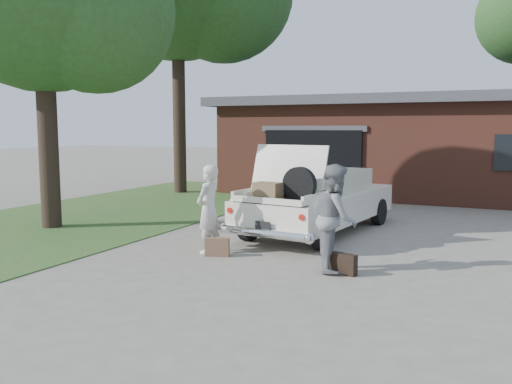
% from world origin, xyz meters
% --- Properties ---
extents(ground, '(90.00, 90.00, 0.00)m').
position_xyz_m(ground, '(0.00, 0.00, 0.00)').
color(ground, gray).
rests_on(ground, ground).
extents(grass_strip, '(6.00, 16.00, 0.02)m').
position_xyz_m(grass_strip, '(-5.50, 3.00, 0.01)').
color(grass_strip, '#2D4C1E').
rests_on(grass_strip, ground).
extents(house, '(12.80, 7.80, 3.30)m').
position_xyz_m(house, '(0.98, 11.47, 1.67)').
color(house, brown).
rests_on(house, ground).
extents(sedan, '(2.36, 4.96, 1.95)m').
position_xyz_m(sedan, '(0.48, 2.76, 0.70)').
color(sedan, white).
rests_on(sedan, ground).
extents(woman_left, '(0.39, 0.59, 1.62)m').
position_xyz_m(woman_left, '(-0.71, 0.06, 0.81)').
color(woman_left, beige).
rests_on(woman_left, ground).
extents(woman_right, '(0.89, 1.00, 1.72)m').
position_xyz_m(woman_right, '(1.76, -0.15, 0.86)').
color(woman_right, gray).
rests_on(woman_right, ground).
extents(suitcase_left, '(0.45, 0.27, 0.33)m').
position_xyz_m(suitcase_left, '(-0.42, -0.13, 0.17)').
color(suitcase_left, brown).
rests_on(suitcase_left, ground).
extents(suitcase_right, '(0.45, 0.24, 0.33)m').
position_xyz_m(suitcase_right, '(1.96, -0.32, 0.17)').
color(suitcase_right, black).
rests_on(suitcase_right, ground).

